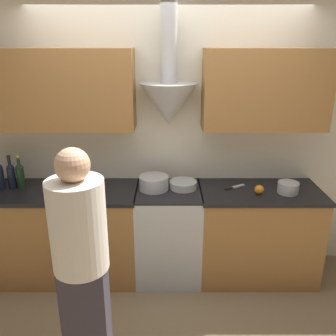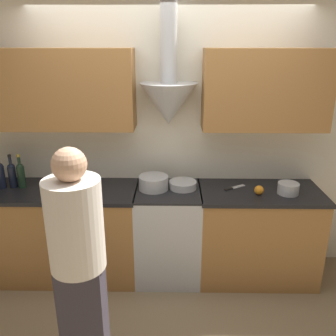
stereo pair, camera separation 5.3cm
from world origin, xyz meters
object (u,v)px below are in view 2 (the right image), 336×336
(wine_bottle_4, at_px, (21,174))
(orange_fruit, at_px, (259,190))
(saucepan, at_px, (288,188))
(wine_bottle_2, at_px, (0,174))
(stove_range, at_px, (168,233))
(stock_pot, at_px, (153,183))
(wine_bottle_3, at_px, (12,174))
(mixing_bowl, at_px, (183,185))
(person_foreground_left, at_px, (78,257))

(wine_bottle_4, distance_m, orange_fruit, 2.19)
(saucepan, bearing_deg, orange_fruit, -175.22)
(saucepan, bearing_deg, wine_bottle_2, 177.95)
(stove_range, bearing_deg, stock_pot, 172.56)
(saucepan, bearing_deg, wine_bottle_4, 177.47)
(orange_fruit, xyz_separation_m, saucepan, (0.27, 0.02, 0.01))
(stock_pot, relative_size, saucepan, 1.45)
(wine_bottle_3, relative_size, mixing_bowl, 1.25)
(wine_bottle_3, relative_size, person_foreground_left, 0.20)
(wine_bottle_4, height_order, mixing_bowl, wine_bottle_4)
(stove_range, bearing_deg, wine_bottle_2, 179.07)
(stock_pot, distance_m, mixing_bowl, 0.28)
(stock_pot, bearing_deg, wine_bottle_3, 178.78)
(stove_range, bearing_deg, person_foreground_left, -117.16)
(orange_fruit, relative_size, saucepan, 0.44)
(wine_bottle_4, bearing_deg, wine_bottle_3, 175.56)
(wine_bottle_4, distance_m, mixing_bowl, 1.51)
(wine_bottle_3, distance_m, orange_fruit, 2.28)
(wine_bottle_4, height_order, saucepan, wine_bottle_4)
(person_foreground_left, bearing_deg, wine_bottle_4, 125.75)
(mixing_bowl, distance_m, saucepan, 0.95)
(stove_range, distance_m, mixing_bowl, 0.50)
(wine_bottle_3, height_order, saucepan, wine_bottle_3)
(mixing_bowl, distance_m, orange_fruit, 0.69)
(mixing_bowl, relative_size, saucepan, 1.36)
(stove_range, xyz_separation_m, saucepan, (1.08, -0.07, 0.50))
(saucepan, bearing_deg, stove_range, 176.34)
(mixing_bowl, relative_size, orange_fruit, 3.06)
(person_foreground_left, bearing_deg, stove_range, 62.84)
(wine_bottle_2, xyz_separation_m, orange_fruit, (2.37, -0.12, -0.10))
(wine_bottle_3, bearing_deg, person_foreground_left, -51.65)
(mixing_bowl, bearing_deg, wine_bottle_2, -179.44)
(stove_range, distance_m, stock_pot, 0.53)
(wine_bottle_2, height_order, person_foreground_left, person_foreground_left)
(stove_range, distance_m, person_foreground_left, 1.30)
(stove_range, relative_size, orange_fruit, 10.90)
(saucepan, bearing_deg, mixing_bowl, 173.29)
(wine_bottle_3, xyz_separation_m, saucepan, (2.54, -0.11, -0.08))
(wine_bottle_2, bearing_deg, person_foreground_left, -48.13)
(stock_pot, bearing_deg, mixing_bowl, 5.04)
(saucepan, relative_size, person_foreground_left, 0.12)
(mixing_bowl, xyz_separation_m, saucepan, (0.94, -0.11, 0.02))
(stove_range, height_order, wine_bottle_2, wine_bottle_2)
(orange_fruit, distance_m, person_foreground_left, 1.70)
(person_foreground_left, bearing_deg, wine_bottle_2, 131.87)
(wine_bottle_3, bearing_deg, mixing_bowl, -0.14)
(wine_bottle_2, distance_m, stock_pot, 1.42)
(wine_bottle_3, distance_m, wine_bottle_4, 0.09)
(wine_bottle_4, bearing_deg, person_foreground_left, -54.25)
(orange_fruit, bearing_deg, stock_pot, 173.45)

